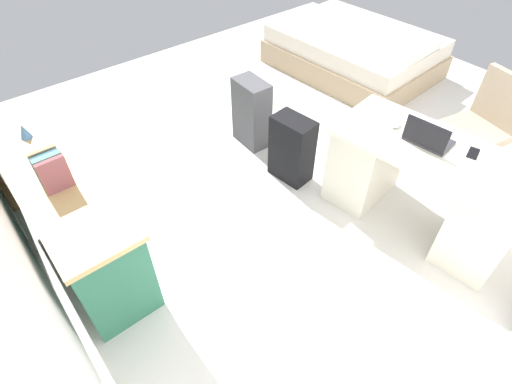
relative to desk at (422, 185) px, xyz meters
name	(u,v)px	position (x,y,z in m)	size (l,w,h in m)	color
ground_plane	(314,160)	(1.05, 0.06, -0.38)	(5.99, 5.99, 0.00)	silver
desk	(422,185)	(0.00, 0.00, 0.00)	(1.51, 0.84, 0.74)	silver
office_chair	(477,134)	(0.07, -0.88, 0.04)	(0.55, 0.55, 0.94)	black
credenza	(68,209)	(1.47, 2.18, -0.01)	(1.80, 0.48, 0.74)	#28664C
bed	(355,51)	(2.02, -1.60, -0.14)	(1.98, 1.51, 0.58)	tan
suitcase_black	(292,149)	(1.02, 0.39, -0.08)	(0.36, 0.22, 0.61)	black
suitcase_spare_grey	(252,113)	(1.65, 0.34, -0.05)	(0.36, 0.22, 0.67)	#4C4C51
laptop	(428,138)	(0.09, 0.01, 0.40)	(0.34, 0.26, 0.21)	#333338
computer_mouse	(396,125)	(0.35, 0.00, 0.37)	(0.06, 0.10, 0.03)	white
cell_phone_near_laptop	(473,153)	(-0.19, -0.15, 0.36)	(0.07, 0.14, 0.01)	black
book_row	(51,170)	(1.32, 2.18, 0.47)	(0.19, 0.17, 0.24)	#8D4C54
figurine_small	(24,131)	(1.94, 2.18, 0.41)	(0.08, 0.08, 0.11)	#4C7FBF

